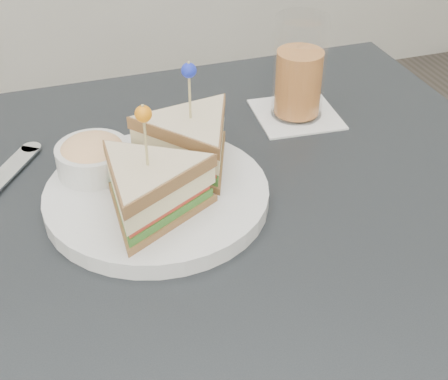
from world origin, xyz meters
TOP-DOWN VIEW (x-y plane):
  - table at (0.00, 0.00)m, footprint 0.80×0.80m
  - plate_meal at (-0.04, 0.08)m, footprint 0.27×0.26m
  - drink_set at (0.18, 0.21)m, footprint 0.12×0.12m

SIDE VIEW (x-z plane):
  - table at x=0.00m, z-range 0.30..1.05m
  - plate_meal at x=-0.04m, z-range 0.72..0.86m
  - drink_set at x=0.18m, z-range 0.74..0.88m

